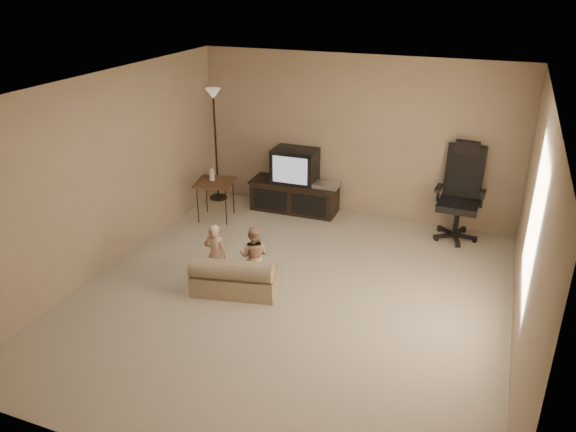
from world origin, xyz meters
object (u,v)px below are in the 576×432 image
office_chair (459,205)px  floor_lamp (214,120)px  toddler_left (216,255)px  tv_stand (295,186)px  child_sofa (235,278)px  side_table (215,182)px  toddler_right (254,256)px

office_chair → floor_lamp: floor_lamp is taller
office_chair → toddler_left: bearing=-134.3°
tv_stand → child_sofa: (0.22, -2.65, -0.23)m
child_sofa → toddler_left: bearing=150.4°
side_table → toddler_left: bearing=-61.7°
office_chair → toddler_right: office_chair is taller
floor_lamp → office_chair: bearing=-0.9°
office_chair → toddler_left: 3.63m
office_chair → floor_lamp: (-3.96, 0.06, 0.87)m
floor_lamp → child_sofa: (1.63, -2.66, -1.17)m
toddler_left → toddler_right: 0.47m
toddler_left → toddler_right: toddler_left is taller
toddler_right → floor_lamp: bearing=-60.2°
tv_stand → toddler_left: bearing=-93.0°
side_table → floor_lamp: 1.14m
office_chair → child_sofa: office_chair is taller
child_sofa → floor_lamp: bearing=109.5°
toddler_right → side_table: bearing=-56.1°
office_chair → floor_lamp: size_ratio=0.75×
child_sofa → toddler_left: toddler_left is taller
office_chair → child_sofa: (-2.33, -2.60, -0.30)m
floor_lamp → child_sofa: floor_lamp is taller
side_table → toddler_right: (1.41, -1.64, -0.20)m
floor_lamp → toddler_right: size_ratio=2.38×
side_table → floor_lamp: floor_lamp is taller
floor_lamp → toddler_right: (1.78, -2.39, -0.98)m
floor_lamp → tv_stand: bearing=-0.3°
child_sofa → toddler_right: 0.36m
floor_lamp → toddler_left: size_ratio=2.29×
tv_stand → toddler_left: 2.56m
side_table → toddler_right: size_ratio=1.06×
side_table → toddler_left: size_ratio=1.02×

